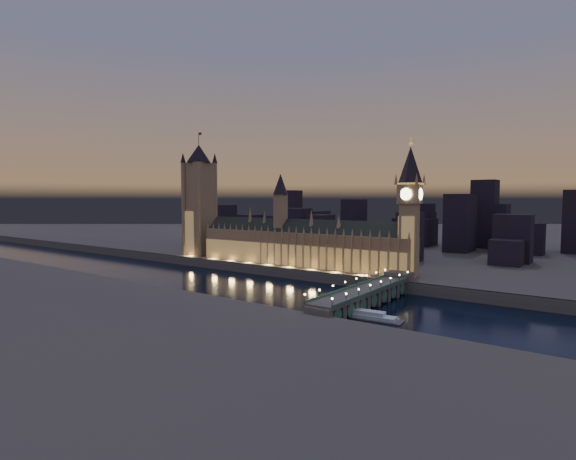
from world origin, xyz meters
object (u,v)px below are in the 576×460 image
Objects in this scene: victoria_tower at (199,194)px; elizabeth_tower at (410,200)px; river_boat at (365,315)px; westminster_bridge at (368,295)px; palace_of_westminster at (298,243)px.

victoria_tower is 218.06m from elizabeth_tower.
victoria_tower is 2.93× the size of river_boat.
westminster_bridge is at bearing 113.45° from river_boat.
westminster_bridge is at bearing -33.95° from palace_of_westminster.
elizabeth_tower is 114.31m from river_boat.
victoria_tower is at bearing 157.58° from river_boat.
victoria_tower is (-120.93, 0.18, 42.20)m from palace_of_westminster.
westminster_bridge is at bearing -90.20° from elizabeth_tower.
elizabeth_tower is at bearing 89.80° from westminster_bridge.
westminster_bridge is (96.84, -65.20, -20.38)m from palace_of_westminster.
elizabeth_tower reaches higher than palace_of_westminster.
river_boat is (12.69, -95.17, -62.05)m from elizabeth_tower.
elizabeth_tower reaches higher than westminster_bridge.
westminster_bridge is 2.71× the size of river_boat.
victoria_tower is at bearing 163.29° from westminster_bridge.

